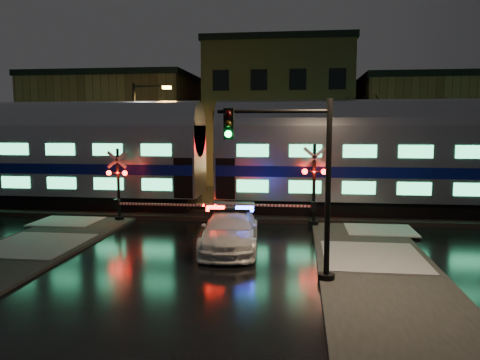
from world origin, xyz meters
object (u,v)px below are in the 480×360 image
Objects in this scene: crossing_signal_left at (125,192)px; streetlight at (139,134)px; crossing_signal_right at (306,193)px; police_car at (230,230)px; traffic_light at (299,186)px.

crossing_signal_left is 7.44m from streetlight.
crossing_signal_right is at bearing -32.42° from streetlight.
crossing_signal_right is (2.99, 4.43, 0.87)m from police_car.
streetlight is (-10.20, 14.74, 1.34)m from traffic_light.
police_car is 13.91m from streetlight.
crossing_signal_left is at bearing -76.71° from streetlight.
traffic_light is at bearing -55.31° from streetlight.
crossing_signal_left is at bearing 138.89° from police_car.
crossing_signal_left is (-5.97, 4.43, 0.75)m from police_car.
police_car is at bearing 118.13° from traffic_light.
streetlight is (-7.56, 11.13, 3.55)m from police_car.
traffic_light reaches higher than crossing_signal_left.
crossing_signal_right is 12.78m from streetlight.
police_car is 0.72× the size of streetlight.
streetlight is (-1.58, 6.70, 2.80)m from crossing_signal_left.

